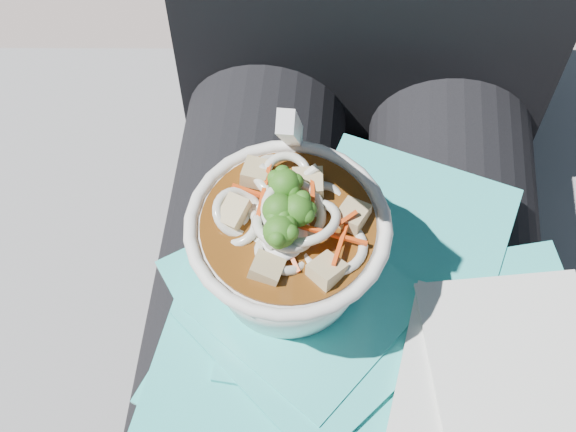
# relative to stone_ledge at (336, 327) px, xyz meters

# --- Properties ---
(stone_ledge) EXTENTS (1.04, 0.59, 0.46)m
(stone_ledge) POSITION_rel_stone_ledge_xyz_m (0.00, 0.00, 0.00)
(stone_ledge) COLOR slate
(stone_ledge) RESTS_ON ground
(lap) EXTENTS (0.33, 0.48, 0.15)m
(lap) POSITION_rel_stone_ledge_xyz_m (0.00, -0.15, 0.31)
(lap) COLOR black
(lap) RESTS_ON stone_ledge
(person_body) EXTENTS (0.34, 0.94, 1.00)m
(person_body) POSITION_rel_stone_ledge_xyz_m (0.00, -0.06, 0.33)
(person_body) COLOR black
(person_body) RESTS_ON ground
(plastic_bag) EXTENTS (0.34, 0.30, 0.02)m
(plastic_bag) POSITION_rel_stone_ledge_xyz_m (-0.01, -0.16, 0.39)
(plastic_bag) COLOR #2EC3BE
(plastic_bag) RESTS_ON lap
(napkins) EXTENTS (0.16, 0.16, 0.01)m
(napkins) POSITION_rel_stone_ledge_xyz_m (0.10, -0.20, 0.40)
(napkins) COLOR silver
(napkins) RESTS_ON plastic_bag
(udon_bowl) EXTENTS (0.17, 0.17, 0.19)m
(udon_bowl) POSITION_rel_stone_ledge_xyz_m (-0.05, -0.14, 0.45)
(udon_bowl) COLOR white
(udon_bowl) RESTS_ON plastic_bag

